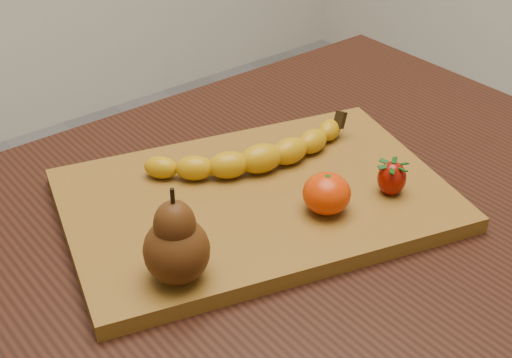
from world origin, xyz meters
TOP-DOWN VIEW (x-y plane):
  - table at (0.00, 0.00)m, footprint 1.00×0.70m
  - cutting_board at (-0.00, 0.03)m, footprint 0.51×0.41m
  - banana at (0.03, 0.07)m, footprint 0.24×0.12m
  - pear at (-0.16, -0.04)m, footprint 0.08×0.08m
  - mandarin at (0.04, -0.05)m, footprint 0.06×0.06m
  - strawberry at (0.13, -0.07)m, footprint 0.05×0.05m

SIDE VIEW (x-z plane):
  - table at x=0.00m, z-range 0.28..1.04m
  - cutting_board at x=0.00m, z-range 0.76..0.78m
  - banana at x=0.03m, z-range 0.78..0.82m
  - strawberry at x=0.13m, z-range 0.78..0.82m
  - mandarin at x=0.04m, z-range 0.78..0.83m
  - pear at x=-0.16m, z-range 0.78..0.89m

